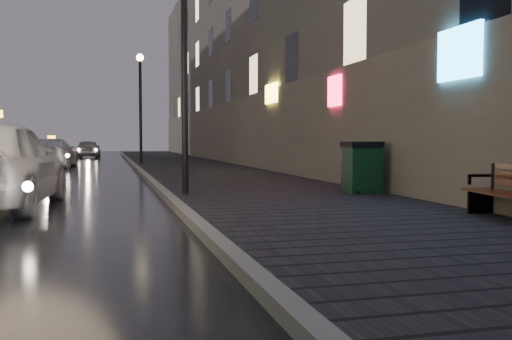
{
  "coord_description": "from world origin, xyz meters",
  "views": [
    {
      "loc": [
        0.22,
        -6.14,
        1.32
      ],
      "look_at": [
        2.44,
        2.28,
        0.85
      ],
      "focal_mm": 40.0,
      "sensor_mm": 36.0,
      "label": 1
    }
  ],
  "objects_px": {
    "lamp_far": "(140,94)",
    "trash_bin": "(361,167)",
    "car_far": "(88,149)",
    "lamp_near": "(184,37)",
    "taxi_mid": "(52,153)",
    "taxi_far": "(4,150)",
    "bench": "(508,191)"
  },
  "relations": [
    {
      "from": "lamp_far",
      "to": "trash_bin",
      "type": "xyz_separation_m",
      "value": [
        3.74,
        -16.77,
        -2.77
      ]
    },
    {
      "from": "trash_bin",
      "to": "car_far",
      "type": "bearing_deg",
      "value": 104.87
    },
    {
      "from": "lamp_near",
      "to": "taxi_mid",
      "type": "bearing_deg",
      "value": 104.3
    },
    {
      "from": "lamp_far",
      "to": "trash_bin",
      "type": "height_order",
      "value": "lamp_far"
    },
    {
      "from": "trash_bin",
      "to": "lamp_near",
      "type": "bearing_deg",
      "value": 171.03
    },
    {
      "from": "taxi_mid",
      "to": "lamp_near",
      "type": "bearing_deg",
      "value": 109.62
    },
    {
      "from": "taxi_mid",
      "to": "lamp_far",
      "type": "bearing_deg",
      "value": -175.79
    },
    {
      "from": "lamp_far",
      "to": "taxi_far",
      "type": "bearing_deg",
      "value": 128.3
    },
    {
      "from": "lamp_far",
      "to": "bench",
      "type": "distance_m",
      "value": 21.63
    },
    {
      "from": "car_far",
      "to": "taxi_far",
      "type": "bearing_deg",
      "value": 41.22
    },
    {
      "from": "taxi_mid",
      "to": "trash_bin",
      "type": "bearing_deg",
      "value": 120.26
    },
    {
      "from": "lamp_far",
      "to": "trash_bin",
      "type": "bearing_deg",
      "value": -77.44
    },
    {
      "from": "bench",
      "to": "taxi_far",
      "type": "bearing_deg",
      "value": 119.15
    },
    {
      "from": "bench",
      "to": "taxi_mid",
      "type": "bearing_deg",
      "value": 119.34
    },
    {
      "from": "lamp_near",
      "to": "taxi_far",
      "type": "height_order",
      "value": "lamp_near"
    },
    {
      "from": "lamp_far",
      "to": "car_far",
      "type": "xyz_separation_m",
      "value": [
        -2.85,
        13.62,
        -2.85
      ]
    },
    {
      "from": "taxi_mid",
      "to": "car_far",
      "type": "height_order",
      "value": "taxi_mid"
    },
    {
      "from": "lamp_near",
      "to": "taxi_mid",
      "type": "height_order",
      "value": "lamp_near"
    },
    {
      "from": "lamp_near",
      "to": "bench",
      "type": "relative_size",
      "value": 3.21
    },
    {
      "from": "trash_bin",
      "to": "car_far",
      "type": "distance_m",
      "value": 31.1
    },
    {
      "from": "bench",
      "to": "trash_bin",
      "type": "relative_size",
      "value": 1.47
    },
    {
      "from": "taxi_far",
      "to": "taxi_mid",
      "type": "bearing_deg",
      "value": -76.05
    },
    {
      "from": "lamp_far",
      "to": "taxi_mid",
      "type": "distance_m",
      "value": 4.97
    },
    {
      "from": "lamp_far",
      "to": "car_far",
      "type": "bearing_deg",
      "value": 101.82
    },
    {
      "from": "bench",
      "to": "trash_bin",
      "type": "distance_m",
      "value": 4.29
    },
    {
      "from": "taxi_far",
      "to": "bench",
      "type": "bearing_deg",
      "value": -75.64
    },
    {
      "from": "taxi_far",
      "to": "car_far",
      "type": "distance_m",
      "value": 6.21
    },
    {
      "from": "lamp_far",
      "to": "lamp_near",
      "type": "bearing_deg",
      "value": -90.0
    },
    {
      "from": "trash_bin",
      "to": "taxi_far",
      "type": "bearing_deg",
      "value": 116.01
    },
    {
      "from": "lamp_near",
      "to": "taxi_far",
      "type": "bearing_deg",
      "value": 106.7
    },
    {
      "from": "lamp_far",
      "to": "taxi_mid",
      "type": "height_order",
      "value": "lamp_far"
    },
    {
      "from": "taxi_far",
      "to": "trash_bin",
      "type": "bearing_deg",
      "value": -73.21
    }
  ]
}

